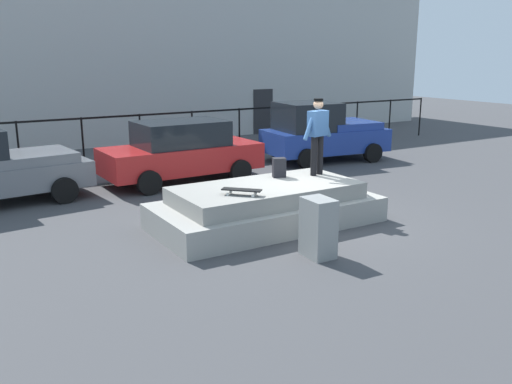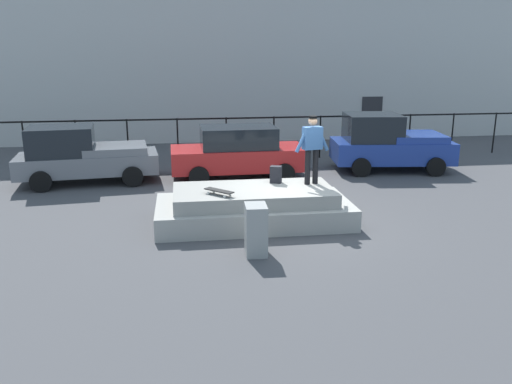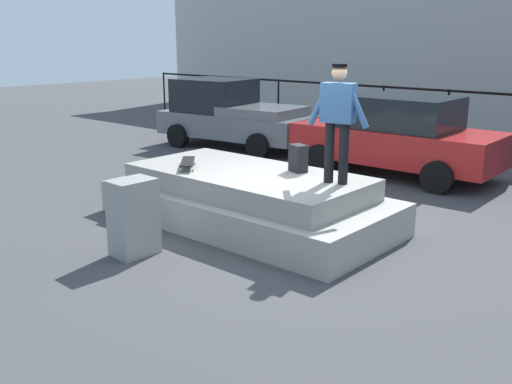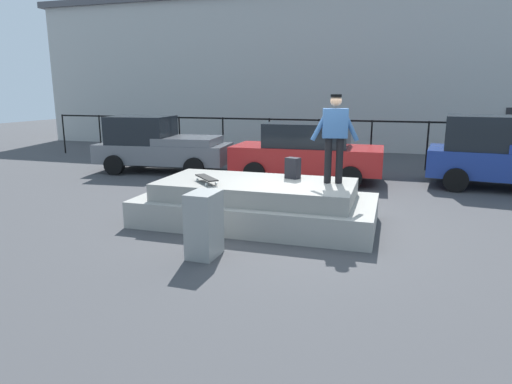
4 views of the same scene
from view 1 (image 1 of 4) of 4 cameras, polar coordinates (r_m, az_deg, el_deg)
ground_plane at (r=12.15m, az=5.06°, el=-2.80°), size 60.00×60.00×0.00m
concrete_ledge at (r=11.62m, az=1.10°, el=-1.52°), size 4.75×2.31×0.87m
skateboarder at (r=12.38m, az=6.41°, el=6.33°), size 0.93×0.34×1.71m
skateboard at (r=10.64m, az=-1.50°, el=0.20°), size 0.69×0.70×0.12m
backpack at (r=12.20m, az=2.41°, el=2.55°), size 0.33×0.29×0.43m
car_red_sedan_mid at (r=15.65m, az=-7.75°, el=4.23°), size 4.44×2.18×1.72m
car_blue_pickup_far at (r=18.76m, az=6.81°, el=6.17°), size 4.28×2.55×1.99m
utility_box at (r=9.82m, az=6.47°, el=-3.70°), size 0.46×0.62×1.07m
fence_row at (r=18.58m, az=-9.23°, el=6.59°), size 24.06×0.06×1.67m
warehouse_building at (r=25.71m, az=-16.20°, el=13.66°), size 32.63×7.35×7.12m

